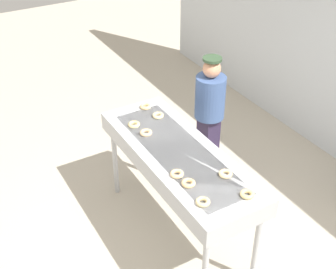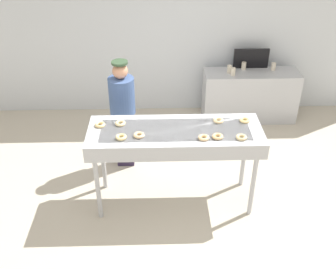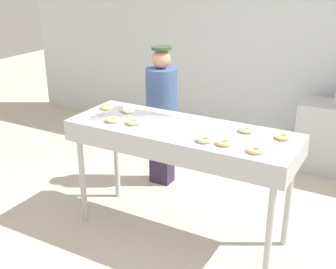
{
  "view_description": "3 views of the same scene",
  "coord_description": "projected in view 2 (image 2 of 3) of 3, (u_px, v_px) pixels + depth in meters",
  "views": [
    {
      "loc": [
        3.08,
        -1.91,
        3.68
      ],
      "look_at": [
        -0.29,
        0.05,
        1.07
      ],
      "focal_mm": 49.96,
      "sensor_mm": 36.0,
      "label": 1
    },
    {
      "loc": [
        -0.2,
        -3.93,
        3.5
      ],
      "look_at": [
        -0.09,
        -0.1,
        1.07
      ],
      "focal_mm": 42.68,
      "sensor_mm": 36.0,
      "label": 2
    },
    {
      "loc": [
        1.63,
        -3.18,
        2.39
      ],
      "look_at": [
        -0.08,
        -0.1,
        1.02
      ],
      "focal_mm": 46.78,
      "sensor_mm": 36.0,
      "label": 3
    }
  ],
  "objects": [
    {
      "name": "plain_donut_6",
      "position": [
        100.0,
        125.0,
        4.69
      ],
      "size": [
        0.16,
        0.16,
        0.04
      ],
      "primitive_type": "torus",
      "rotation": [
        0.0,
        0.0,
        0.34
      ],
      "color": "#F3CB84",
      "rests_on": "fryer_conveyor"
    },
    {
      "name": "plain_donut_4",
      "position": [
        204.0,
        138.0,
        4.45
      ],
      "size": [
        0.17,
        0.17,
        0.04
      ],
      "primitive_type": "torus",
      "rotation": [
        0.0,
        0.0,
        0.73
      ],
      "color": "#F1C68A",
      "rests_on": "fryer_conveyor"
    },
    {
      "name": "prep_counter",
      "position": [
        250.0,
        96.0,
        6.77
      ],
      "size": [
        1.57,
        0.5,
        0.86
      ],
      "primitive_type": "cube",
      "color": "#B7BABF",
      "rests_on": "ground"
    },
    {
      "name": "fryer_conveyor",
      "position": [
        175.0,
        137.0,
        4.68
      ],
      "size": [
        2.04,
        0.72,
        1.07
      ],
      "color": "#B7BABF",
      "rests_on": "ground"
    },
    {
      "name": "back_wall",
      "position": [
        168.0,
        30.0,
        6.57
      ],
      "size": [
        8.0,
        0.12,
        2.88
      ],
      "primitive_type": "cube",
      "color": "silver",
      "rests_on": "ground"
    },
    {
      "name": "paper_cup_1",
      "position": [
        229.0,
        69.0,
        6.5
      ],
      "size": [
        0.07,
        0.07,
        0.12
      ],
      "primitive_type": "cylinder",
      "color": "beige",
      "rests_on": "prep_counter"
    },
    {
      "name": "worker_baker",
      "position": [
        123.0,
        109.0,
        5.4
      ],
      "size": [
        0.34,
        0.34,
        1.58
      ],
      "rotation": [
        0.0,
        0.0,
        3.3
      ],
      "color": "#2E233F",
      "rests_on": "ground"
    },
    {
      "name": "paper_cup_2",
      "position": [
        244.0,
        66.0,
        6.62
      ],
      "size": [
        0.07,
        0.07,
        0.12
      ],
      "primitive_type": "cylinder",
      "color": "beige",
      "rests_on": "prep_counter"
    },
    {
      "name": "plain_donut_7",
      "position": [
        241.0,
        137.0,
        4.46
      ],
      "size": [
        0.15,
        0.15,
        0.04
      ],
      "primitive_type": "torus",
      "rotation": [
        0.0,
        0.0,
        0.29
      ],
      "color": "beige",
      "rests_on": "fryer_conveyor"
    },
    {
      "name": "plain_donut_3",
      "position": [
        121.0,
        137.0,
        4.46
      ],
      "size": [
        0.15,
        0.15,
        0.04
      ],
      "primitive_type": "torus",
      "rotation": [
        0.0,
        0.0,
        1.87
      ],
      "color": "#F1D48A",
      "rests_on": "fryer_conveyor"
    },
    {
      "name": "plain_donut_2",
      "position": [
        218.0,
        136.0,
        4.48
      ],
      "size": [
        0.16,
        0.16,
        0.04
      ],
      "primitive_type": "torus",
      "rotation": [
        0.0,
        0.0,
        2.82
      ],
      "color": "#F9C883",
      "rests_on": "fryer_conveyor"
    },
    {
      "name": "plain_donut_5",
      "position": [
        120.0,
        123.0,
        4.72
      ],
      "size": [
        0.15,
        0.15,
        0.04
      ],
      "primitive_type": "torus",
      "rotation": [
        0.0,
        0.0,
        0.28
      ],
      "color": "beige",
      "rests_on": "fryer_conveyor"
    },
    {
      "name": "ground_plane",
      "position": [
        174.0,
        199.0,
        5.2
      ],
      "size": [
        16.0,
        16.0,
        0.0
      ],
      "primitive_type": "plane",
      "color": "beige"
    },
    {
      "name": "plain_donut_8",
      "position": [
        139.0,
        135.0,
        4.5
      ],
      "size": [
        0.17,
        0.17,
        0.04
      ],
      "primitive_type": "torus",
      "rotation": [
        0.0,
        0.0,
        0.81
      ],
      "color": "#EFC58D",
      "rests_on": "fryer_conveyor"
    },
    {
      "name": "paper_cup_3",
      "position": [
        233.0,
        72.0,
        6.41
      ],
      "size": [
        0.07,
        0.07,
        0.12
      ],
      "primitive_type": "cylinder",
      "color": "beige",
      "rests_on": "prep_counter"
    },
    {
      "name": "menu_display",
      "position": [
        251.0,
        58.0,
        6.62
      ],
      "size": [
        0.58,
        0.04,
        0.33
      ],
      "primitive_type": "cube",
      "color": "black",
      "rests_on": "prep_counter"
    },
    {
      "name": "plain_donut_1",
      "position": [
        245.0,
        120.0,
        4.78
      ],
      "size": [
        0.17,
        0.17,
        0.04
      ],
      "primitive_type": "torus",
      "rotation": [
        0.0,
        0.0,
        1.0
      ],
      "color": "#F5D385",
      "rests_on": "fryer_conveyor"
    },
    {
      "name": "plain_donut_0",
      "position": [
        218.0,
        120.0,
        4.78
      ],
      "size": [
        0.14,
        0.14,
        0.04
      ],
      "primitive_type": "torus",
      "rotation": [
        0.0,
        0.0,
        1.68
      ],
      "color": "beige",
      "rests_on": "fryer_conveyor"
    },
    {
      "name": "paper_cup_0",
      "position": [
        273.0,
        66.0,
        6.59
      ],
      "size": [
        0.07,
        0.07,
        0.12
      ],
      "primitive_type": "cylinder",
      "color": "beige",
      "rests_on": "prep_counter"
    }
  ]
}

